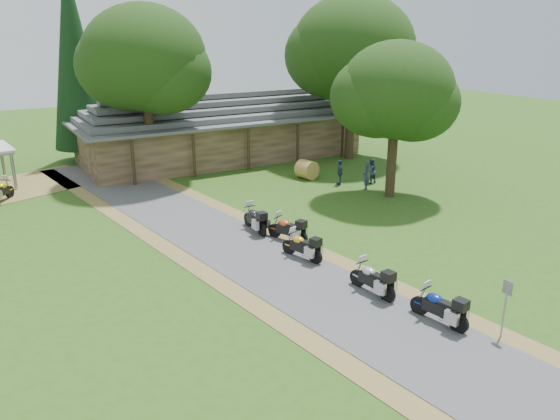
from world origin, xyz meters
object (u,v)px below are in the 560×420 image
motorcycle_row_b (372,277)px  motorcycle_row_e (255,218)px  motorcycle_row_a (439,305)px  hay_bale (307,169)px  motorcycle_carport_a (1,190)px  lodge (221,125)px  motorcycle_row_d (288,228)px  motorcycle_row_c (302,245)px

motorcycle_row_b → motorcycle_row_e: 8.02m
motorcycle_row_a → hay_bale: (6.27, 17.73, -0.05)m
motorcycle_carport_a → motorcycle_row_e: bearing=-101.8°
lodge → hay_bale: (2.20, -8.52, -1.84)m
motorcycle_row_a → motorcycle_carport_a: motorcycle_carport_a is taller
motorcycle_row_b → motorcycle_carport_a: 22.27m
motorcycle_row_e → motorcycle_carport_a: size_ratio=1.00×
hay_bale → lodge: bearing=104.5°
motorcycle_row_d → motorcycle_carport_a: motorcycle_carport_a is taller
lodge → hay_bale: lodge is taller
lodge → hay_bale: 8.98m
motorcycle_row_b → motorcycle_carport_a: motorcycle_carport_a is taller
hay_bale → motorcycle_row_d: bearing=-127.5°
motorcycle_row_a → motorcycle_row_e: motorcycle_row_e is taller
motorcycle_row_a → hay_bale: motorcycle_row_a is taller
motorcycle_row_e → hay_bale: 10.22m
motorcycle_row_e → motorcycle_carport_a: (-10.18, 11.45, 0.00)m
lodge → motorcycle_row_a: lodge is taller
motorcycle_row_a → hay_bale: bearing=-29.5°
lodge → motorcycle_row_b: lodge is taller
lodge → motorcycle_row_e: size_ratio=10.73×
motorcycle_row_b → motorcycle_row_d: 6.09m
lodge → motorcycle_row_e: bearing=-108.9°
motorcycle_row_e → motorcycle_row_a: bearing=-171.1°
motorcycle_carport_a → hay_bale: size_ratio=1.64×
motorcycle_row_b → motorcycle_row_e: bearing=-1.4°
motorcycle_row_e → hay_bale: (7.49, 6.95, -0.07)m
lodge → motorcycle_row_d: size_ratio=11.09×
lodge → motorcycle_row_c: bearing=-104.8°
motorcycle_row_d → hay_bale: (6.79, 8.86, -0.05)m
lodge → hay_bale: size_ratio=17.53×
lodge → motorcycle_row_c: size_ratio=11.30×
lodge → motorcycle_row_b: 23.98m
motorcycle_row_c → motorcycle_carport_a: size_ratio=0.95×
motorcycle_row_c → motorcycle_carport_a: bearing=17.3°
lodge → motorcycle_row_e: (-5.30, -15.47, -1.77)m
motorcycle_row_c → motorcycle_row_e: motorcycle_row_e is taller
motorcycle_row_c → motorcycle_carport_a: 18.57m
motorcycle_carport_a → lodge: bearing=-38.9°
lodge → motorcycle_carport_a: 16.09m
motorcycle_row_d → motorcycle_row_b: bearing=157.5°
motorcycle_row_e → motorcycle_carport_a: 15.32m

